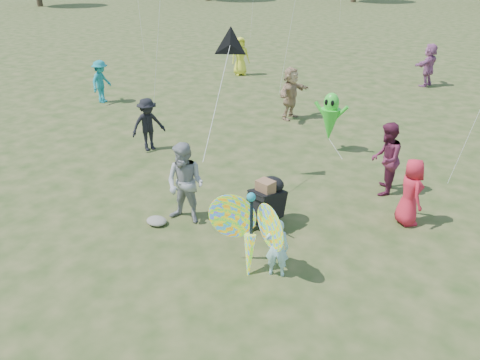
# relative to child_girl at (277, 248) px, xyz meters

# --- Properties ---
(ground) EXTENTS (160.00, 160.00, 0.00)m
(ground) POSITION_rel_child_girl_xyz_m (-1.19, -0.40, -0.57)
(ground) COLOR #51592B
(ground) RESTS_ON ground
(child_girl) EXTENTS (0.49, 0.40, 1.15)m
(child_girl) POSITION_rel_child_girl_xyz_m (0.00, 0.00, 0.00)
(child_girl) COLOR #AEE9F7
(child_girl) RESTS_ON ground
(adult_man) EXTENTS (0.93, 0.75, 1.79)m
(adult_man) POSITION_rel_child_girl_xyz_m (-2.51, 0.73, 0.32)
(adult_man) COLOR #9A9BA0
(adult_man) RESTS_ON ground
(grey_bag) EXTENTS (0.46, 0.38, 0.15)m
(grey_bag) POSITION_rel_child_girl_xyz_m (-2.99, 0.28, -0.50)
(grey_bag) COLOR gray
(grey_bag) RESTS_ON ground
(crowd_a) EXTENTS (0.81, 0.86, 1.48)m
(crowd_a) POSITION_rel_child_girl_xyz_m (1.61, 3.04, 0.17)
(crowd_a) COLOR red
(crowd_a) RESTS_ON ground
(crowd_b) EXTENTS (0.98, 1.16, 1.55)m
(crowd_b) POSITION_rel_child_girl_xyz_m (-5.87, 3.50, 0.20)
(crowd_b) COLOR black
(crowd_b) RESTS_ON ground
(crowd_d) EXTENTS (0.72, 1.72, 1.81)m
(crowd_d) POSITION_rel_child_girl_xyz_m (-3.52, 8.24, 0.33)
(crowd_d) COLOR tan
(crowd_d) RESTS_ON ground
(crowd_e) EXTENTS (0.79, 0.95, 1.76)m
(crowd_e) POSITION_rel_child_girl_xyz_m (0.78, 4.19, 0.31)
(crowd_e) COLOR maroon
(crowd_e) RESTS_ON ground
(crowd_g) EXTENTS (0.99, 1.01, 1.75)m
(crowd_g) POSITION_rel_child_girl_xyz_m (-8.30, 13.01, 0.30)
(crowd_g) COLOR yellow
(crowd_g) RESTS_ON ground
(crowd_i) EXTENTS (0.78, 1.14, 1.62)m
(crowd_i) POSITION_rel_child_girl_xyz_m (-10.64, 6.40, 0.24)
(crowd_i) COLOR teal
(crowd_i) RESTS_ON ground
(crowd_j) EXTENTS (0.94, 1.76, 1.81)m
(crowd_j) POSITION_rel_child_girl_xyz_m (-0.26, 15.35, 0.33)
(crowd_j) COLOR #AD6399
(crowd_j) RESTS_ON ground
(jogging_stroller) EXTENTS (0.66, 1.11, 1.09)m
(jogging_stroller) POSITION_rel_child_girl_xyz_m (-0.93, 1.44, 0.04)
(jogging_stroller) COLOR black
(jogging_stroller) RESTS_ON ground
(butterfly_kite) EXTENTS (1.74, 0.75, 1.75)m
(butterfly_kite) POSITION_rel_child_girl_xyz_m (-0.49, -0.09, 0.21)
(butterfly_kite) COLOR #FA5627
(butterfly_kite) RESTS_ON ground
(delta_kite_rig) EXTENTS (1.10, 2.49, 2.35)m
(delta_kite_rig) POSITION_rel_child_girl_xyz_m (-2.75, 2.98, 2.78)
(delta_kite_rig) COLOR black
(delta_kite_rig) RESTS_ON ground
(alien_kite) EXTENTS (1.12, 0.69, 1.74)m
(alien_kite) POSITION_rel_child_girl_xyz_m (-1.30, 6.06, 0.40)
(alien_kite) COLOR #36D632
(alien_kite) RESTS_ON ground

